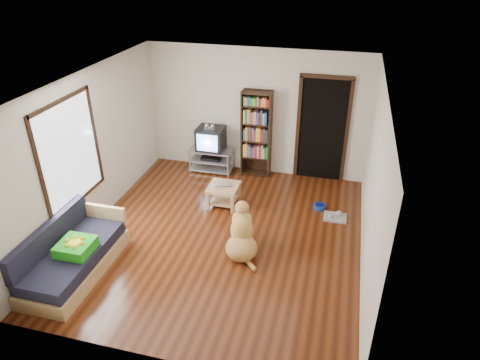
% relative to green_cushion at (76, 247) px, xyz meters
% --- Properties ---
extents(ground, '(5.00, 5.00, 0.00)m').
position_rel_green_cushion_xyz_m(ground, '(1.75, 1.41, -0.50)').
color(ground, '#59280F').
rests_on(ground, ground).
extents(ceiling, '(5.00, 5.00, 0.00)m').
position_rel_green_cushion_xyz_m(ceiling, '(1.75, 1.41, 2.10)').
color(ceiling, white).
rests_on(ceiling, ground).
extents(wall_back, '(4.50, 0.00, 4.50)m').
position_rel_green_cushion_xyz_m(wall_back, '(1.75, 3.91, 0.80)').
color(wall_back, beige).
rests_on(wall_back, ground).
extents(wall_front, '(4.50, 0.00, 4.50)m').
position_rel_green_cushion_xyz_m(wall_front, '(1.75, -1.09, 0.80)').
color(wall_front, beige).
rests_on(wall_front, ground).
extents(wall_left, '(0.00, 5.00, 5.00)m').
position_rel_green_cushion_xyz_m(wall_left, '(-0.50, 1.41, 0.80)').
color(wall_left, beige).
rests_on(wall_left, ground).
extents(wall_right, '(0.00, 5.00, 5.00)m').
position_rel_green_cushion_xyz_m(wall_right, '(4.00, 1.41, 0.80)').
color(wall_right, beige).
rests_on(wall_right, ground).
extents(green_cushion, '(0.48, 0.48, 0.16)m').
position_rel_green_cushion_xyz_m(green_cushion, '(0.00, 0.00, 0.00)').
color(green_cushion, green).
rests_on(green_cushion, sofa).
extents(laptop, '(0.34, 0.26, 0.02)m').
position_rel_green_cushion_xyz_m(laptop, '(1.49, 2.35, -0.09)').
color(laptop, silver).
rests_on(laptop, coffee_table).
extents(dog_bowl, '(0.22, 0.22, 0.08)m').
position_rel_green_cushion_xyz_m(dog_bowl, '(3.25, 2.68, -0.46)').
color(dog_bowl, navy).
rests_on(dog_bowl, ground).
extents(grey_rag, '(0.40, 0.32, 0.03)m').
position_rel_green_cushion_xyz_m(grey_rag, '(3.55, 2.43, -0.48)').
color(grey_rag, '#979797').
rests_on(grey_rag, ground).
extents(window, '(0.03, 1.46, 1.70)m').
position_rel_green_cushion_xyz_m(window, '(-0.48, 0.91, 1.00)').
color(window, white).
rests_on(window, wall_left).
extents(doorway, '(1.03, 0.05, 2.19)m').
position_rel_green_cushion_xyz_m(doorway, '(3.10, 3.89, 0.62)').
color(doorway, black).
rests_on(doorway, wall_back).
extents(tv_stand, '(0.90, 0.45, 0.50)m').
position_rel_green_cushion_xyz_m(tv_stand, '(0.85, 3.66, -0.23)').
color(tv_stand, '#99999E').
rests_on(tv_stand, ground).
extents(crt_tv, '(0.55, 0.52, 0.58)m').
position_rel_green_cushion_xyz_m(crt_tv, '(0.85, 3.69, 0.24)').
color(crt_tv, black).
rests_on(crt_tv, tv_stand).
extents(bookshelf, '(0.60, 0.30, 1.80)m').
position_rel_green_cushion_xyz_m(bookshelf, '(1.80, 3.76, 0.50)').
color(bookshelf, black).
rests_on(bookshelf, ground).
extents(sofa, '(0.80, 1.80, 0.80)m').
position_rel_green_cushion_xyz_m(sofa, '(-0.12, 0.03, -0.24)').
color(sofa, tan).
rests_on(sofa, ground).
extents(coffee_table, '(0.55, 0.55, 0.40)m').
position_rel_green_cushion_xyz_m(coffee_table, '(1.49, 2.38, -0.22)').
color(coffee_table, tan).
rests_on(coffee_table, ground).
extents(dog, '(0.62, 0.91, 0.80)m').
position_rel_green_cushion_xyz_m(dog, '(2.16, 1.13, -0.21)').
color(dog, '#B38844').
rests_on(dog, ground).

